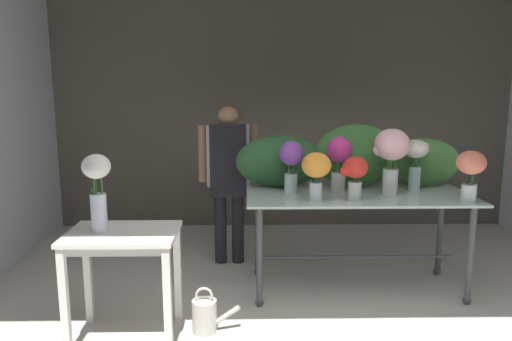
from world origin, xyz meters
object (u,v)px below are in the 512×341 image
Objects in this scene: vase_scarlet_stock at (355,174)px; vase_coral_freesia at (471,169)px; florist at (229,168)px; vase_blush_snapdragons at (391,152)px; display_table_glass at (358,210)px; vase_white_roses_tall at (97,187)px; vase_sunset_lilies at (316,170)px; side_table_white at (123,247)px; watering_can at (205,315)px; vase_violet_anemones at (291,161)px; vase_magenta_carnations at (339,158)px; vase_ivory_hydrangea at (416,158)px.

vase_scarlet_stock is 0.90m from vase_coral_freesia.
vase_blush_snapdragons is (1.38, -0.69, 0.25)m from florist.
vase_white_roses_tall is (-1.96, -0.78, 0.38)m from display_table_glass.
side_table_white is at bearing -158.27° from vase_sunset_lilies.
watering_can is (0.55, 0.07, -0.55)m from side_table_white.
vase_coral_freesia reaches higher than watering_can.
vase_scarlet_stock is at bearing 175.80° from vase_coral_freesia.
vase_coral_freesia is 1.43m from vase_violet_anemones.
vase_violet_anemones is (-0.41, -0.02, -0.02)m from vase_magenta_carnations.
vase_magenta_carnations is at bearing 103.88° from vase_scarlet_stock.
vase_magenta_carnations is at bearing -177.97° from vase_ivory_hydrangea.
watering_can is (-1.09, -0.81, -1.02)m from vase_magenta_carnations.
vase_coral_freesia is (0.90, -0.07, 0.04)m from vase_scarlet_stock.
vase_blush_snapdragons is at bearing -16.00° from vase_magenta_carnations.
vase_coral_freesia reaches higher than vase_scarlet_stock.
vase_coral_freesia is at bearing -19.10° from display_table_glass.
vase_blush_snapdragons is 1.99m from watering_can.
vase_blush_snapdragons is (0.41, -0.12, 0.07)m from vase_magenta_carnations.
vase_scarlet_stock is 0.32m from vase_sunset_lilies.
display_table_glass is 0.57m from vase_blush_snapdragons.
vase_ivory_hydrangea is 1.09m from vase_violet_anemones.
vase_white_roses_tall is at bearing -148.28° from vase_violet_anemones.
display_table_glass is 5.41× the size of watering_can.
vase_white_roses_tall is (-0.15, 0.00, 0.42)m from side_table_white.
watering_can is at bearing -143.65° from vase_magenta_carnations.
vase_violet_anemones is at bearing -46.75° from florist.
florist is at bearing 140.10° from vase_scarlet_stock.
vase_sunset_lilies is at bearing -50.45° from florist.
vase_coral_freesia reaches higher than display_table_glass.
vase_coral_freesia is 1.21m from vase_sunset_lilies.
display_table_glass is at bearing 173.46° from vase_blush_snapdragons.
vase_coral_freesia is at bearing -24.25° from vase_blush_snapdragons.
watering_can is (-1.17, -0.50, -0.95)m from vase_scarlet_stock.
vase_white_roses_tall is at bearing -160.23° from vase_sunset_lilies.
florist reaches higher than vase_white_roses_tall.
display_table_glass is 2.14m from vase_white_roses_tall.
vase_blush_snapdragons is 2.34m from vase_white_roses_tall.
vase_blush_snapdragons is 1.05× the size of vase_white_roses_tall.
display_table_glass is 3.40× the size of vase_blush_snapdragons.
florist is 1.37m from vase_scarlet_stock.
vase_ivory_hydrangea is 2.63m from vase_white_roses_tall.
florist is at bearing 149.58° from vase_magenta_carnations.
florist reaches higher than vase_violet_anemones.
vase_violet_anemones is at bearing 34.78° from side_table_white.
vase_violet_anemones is (-0.83, 0.10, -0.09)m from vase_blush_snapdragons.
vase_ivory_hydrangea is at bearing 28.69° from vase_scarlet_stock.
vase_violet_anemones reaches higher than vase_coral_freesia.
vase_ivory_hydrangea is (0.91, 0.34, 0.03)m from vase_sunset_lilies.
florist is 4.45× the size of vase_scarlet_stock.
vase_scarlet_stock reaches higher than side_table_white.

